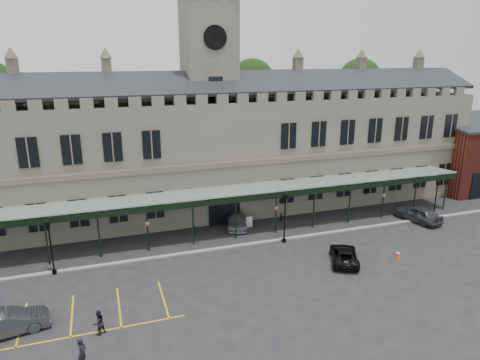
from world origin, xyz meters
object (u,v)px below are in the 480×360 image
object	(u,v)px
station_building	(211,151)
lamp_post_mid	(285,212)
car_taxi	(237,220)
person_b	(99,323)
car_van	(344,255)
lamp_post_left	(50,241)
sign_board	(249,222)
car_right_a	(418,214)
clock_tower	(209,88)
car_left_b	(9,323)
lamp_post_right	(436,195)
traffic_cone	(398,254)
person_a	(82,352)

from	to	relation	value
station_building	lamp_post_mid	size ratio (longest dim) A/B	12.20
car_taxi	person_b	distance (m)	19.05
car_van	person_b	world-z (taller)	person_b
lamp_post_left	sign_board	xyz separation A→B (m)	(17.60, 4.03, -2.24)
lamp_post_left	car_right_a	size ratio (longest dim) A/B	0.96
lamp_post_mid	car_taxi	bearing A→B (deg)	120.36
clock_tower	car_van	world-z (taller)	clock_tower
car_left_b	car_right_a	distance (m)	37.20
person_b	car_right_a	bearing A→B (deg)	163.39
lamp_post_left	lamp_post_right	world-z (taller)	lamp_post_left
lamp_post_left	car_right_a	xyz separation A→B (m)	(34.51, 0.02, -1.94)
car_right_a	person_b	world-z (taller)	car_right_a
station_building	lamp_post_right	xyz separation A→B (m)	(21.01, -10.57, -3.86)
lamp_post_right	car_van	size ratio (longest dim) A/B	0.98
lamp_post_left	traffic_cone	distance (m)	28.00
lamp_post_left	lamp_post_right	distance (m)	36.52
car_left_b	person_a	xyz separation A→B (m)	(4.30, -4.42, 0.10)
traffic_cone	station_building	bearing A→B (deg)	124.74
traffic_cone	person_b	world-z (taller)	person_b
lamp_post_right	car_right_a	xyz separation A→B (m)	(-2.01, 0.01, -1.78)
station_building	car_left_b	size ratio (longest dim) A/B	12.99
car_left_b	traffic_cone	bearing A→B (deg)	-99.52
lamp_post_mid	sign_board	size ratio (longest dim) A/B	4.55
lamp_post_right	car_right_a	size ratio (longest dim) A/B	0.91
lamp_post_left	person_b	xyz separation A→B (m)	(3.21, -8.97, -1.97)
traffic_cone	sign_board	distance (m)	14.06
car_right_a	car_left_b	bearing A→B (deg)	-2.86
car_taxi	person_b	bearing A→B (deg)	-118.83
traffic_cone	person_a	world-z (taller)	person_a
lamp_post_left	sign_board	size ratio (longest dim) A/B	4.31
person_a	lamp_post_mid	bearing A→B (deg)	-31.45
lamp_post_left	car_right_a	bearing A→B (deg)	0.03
car_right_a	car_van	bearing A→B (deg)	10.37
lamp_post_left	traffic_cone	xyz separation A→B (m)	(27.18, -6.26, -2.44)
lamp_post_mid	sign_board	distance (m)	5.28
clock_tower	lamp_post_mid	distance (m)	15.48
sign_board	traffic_cone	bearing A→B (deg)	-43.34
lamp_post_left	sign_board	bearing A→B (deg)	12.90
lamp_post_mid	car_right_a	world-z (taller)	lamp_post_mid
clock_tower	car_right_a	world-z (taller)	clock_tower
car_taxi	car_right_a	bearing A→B (deg)	0.97
car_left_b	car_taxi	world-z (taller)	car_left_b
lamp_post_left	sign_board	distance (m)	18.20
car_left_b	lamp_post_mid	bearing A→B (deg)	-83.54
traffic_cone	sign_board	xyz separation A→B (m)	(-9.58, 10.29, 0.20)
car_right_a	person_a	xyz separation A→B (m)	(-32.20, -11.62, 0.03)
lamp_post_right	car_left_b	distance (m)	39.21
traffic_cone	car_van	bearing A→B (deg)	169.88
car_taxi	station_building	bearing A→B (deg)	115.06
clock_tower	person_a	distance (m)	28.63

